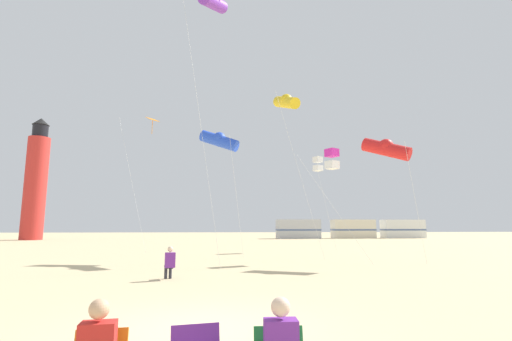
{
  "coord_description": "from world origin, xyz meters",
  "views": [
    {
      "loc": [
        0.38,
        -7.11,
        1.88
      ],
      "look_at": [
        1.8,
        8.93,
        4.3
      ],
      "focal_mm": 25.8,
      "sensor_mm": 36.0,
      "label": 1
    }
  ],
  "objects_px": {
    "lighthouse_distant": "(36,182)",
    "rv_van_cream": "(353,229)",
    "kite_tube_scarlet": "(386,148)",
    "kite_tube_gold": "(286,102)",
    "kite_diamond_orange": "(151,125)",
    "rv_van_white": "(403,229)",
    "kite_flyer_standing": "(170,262)",
    "rv_van_silver": "(298,229)",
    "kite_box_white": "(318,164)",
    "kite_tube_violet": "(213,2)",
    "kite_tube_blue": "(219,140)",
    "kite_box_magenta": "(332,159)"
  },
  "relations": [
    {
      "from": "kite_tube_blue",
      "to": "kite_flyer_standing",
      "type": "bearing_deg",
      "value": -100.92
    },
    {
      "from": "kite_tube_blue",
      "to": "kite_tube_violet",
      "type": "bearing_deg",
      "value": -96.62
    },
    {
      "from": "kite_tube_violet",
      "to": "kite_tube_scarlet",
      "type": "distance_m",
      "value": 12.04
    },
    {
      "from": "kite_tube_violet",
      "to": "kite_box_white",
      "type": "height_order",
      "value": "kite_tube_violet"
    },
    {
      "from": "kite_tube_blue",
      "to": "rv_van_silver",
      "type": "distance_m",
      "value": 35.36
    },
    {
      "from": "kite_diamond_orange",
      "to": "rv_van_white",
      "type": "bearing_deg",
      "value": 37.86
    },
    {
      "from": "kite_flyer_standing",
      "to": "kite_tube_violet",
      "type": "distance_m",
      "value": 14.12
    },
    {
      "from": "kite_tube_blue",
      "to": "kite_box_white",
      "type": "bearing_deg",
      "value": 40.42
    },
    {
      "from": "kite_tube_violet",
      "to": "kite_tube_blue",
      "type": "xyz_separation_m",
      "value": [
        0.39,
        3.33,
        -6.85
      ]
    },
    {
      "from": "kite_diamond_orange",
      "to": "lighthouse_distant",
      "type": "distance_m",
      "value": 30.37
    },
    {
      "from": "kite_box_magenta",
      "to": "kite_diamond_orange",
      "type": "relative_size",
      "value": 0.58
    },
    {
      "from": "kite_flyer_standing",
      "to": "lighthouse_distant",
      "type": "xyz_separation_m",
      "value": [
        -23.75,
        38.77,
        7.22
      ]
    },
    {
      "from": "kite_box_magenta",
      "to": "rv_van_white",
      "type": "xyz_separation_m",
      "value": [
        21.75,
        35.65,
        -4.2
      ]
    },
    {
      "from": "kite_diamond_orange",
      "to": "kite_tube_scarlet",
      "type": "bearing_deg",
      "value": -39.3
    },
    {
      "from": "rv_van_white",
      "to": "rv_van_silver",
      "type": "bearing_deg",
      "value": -178.74
    },
    {
      "from": "kite_box_white",
      "to": "kite_diamond_orange",
      "type": "xyz_separation_m",
      "value": [
        -13.36,
        1.01,
        3.18
      ]
    },
    {
      "from": "kite_tube_gold",
      "to": "rv_van_cream",
      "type": "height_order",
      "value": "kite_tube_gold"
    },
    {
      "from": "rv_van_white",
      "to": "kite_flyer_standing",
      "type": "bearing_deg",
      "value": -126.88
    },
    {
      "from": "kite_box_white",
      "to": "lighthouse_distant",
      "type": "distance_m",
      "value": 40.89
    },
    {
      "from": "kite_tube_blue",
      "to": "kite_tube_scarlet",
      "type": "height_order",
      "value": "kite_tube_blue"
    },
    {
      "from": "kite_diamond_orange",
      "to": "rv_van_white",
      "type": "distance_m",
      "value": 43.54
    },
    {
      "from": "kite_diamond_orange",
      "to": "rv_van_silver",
      "type": "height_order",
      "value": "kite_diamond_orange"
    },
    {
      "from": "kite_tube_scarlet",
      "to": "kite_diamond_orange",
      "type": "height_order",
      "value": "kite_diamond_orange"
    },
    {
      "from": "kite_tube_scarlet",
      "to": "rv_van_cream",
      "type": "height_order",
      "value": "kite_tube_scarlet"
    },
    {
      "from": "kite_box_white",
      "to": "lighthouse_distant",
      "type": "bearing_deg",
      "value": 144.01
    },
    {
      "from": "kite_diamond_orange",
      "to": "rv_van_cream",
      "type": "relative_size",
      "value": 1.63
    },
    {
      "from": "lighthouse_distant",
      "to": "rv_van_cream",
      "type": "distance_m",
      "value": 45.94
    },
    {
      "from": "rv_van_cream",
      "to": "rv_van_white",
      "type": "bearing_deg",
      "value": -0.01
    },
    {
      "from": "lighthouse_distant",
      "to": "rv_van_cream",
      "type": "relative_size",
      "value": 2.58
    },
    {
      "from": "kite_tube_scarlet",
      "to": "lighthouse_distant",
      "type": "distance_m",
      "value": 48.46
    },
    {
      "from": "kite_tube_gold",
      "to": "kite_tube_scarlet",
      "type": "distance_m",
      "value": 7.07
    },
    {
      "from": "kite_tube_violet",
      "to": "lighthouse_distant",
      "type": "height_order",
      "value": "lighthouse_distant"
    },
    {
      "from": "kite_tube_scarlet",
      "to": "rv_van_white",
      "type": "distance_m",
      "value": 42.78
    },
    {
      "from": "kite_box_magenta",
      "to": "kite_box_white",
      "type": "xyz_separation_m",
      "value": [
        1.4,
        8.43,
        1.15
      ]
    },
    {
      "from": "kite_box_white",
      "to": "kite_tube_blue",
      "type": "bearing_deg",
      "value": -139.58
    },
    {
      "from": "kite_flyer_standing",
      "to": "kite_box_magenta",
      "type": "xyz_separation_m",
      "value": [
        7.93,
        6.32,
        4.98
      ]
    },
    {
      "from": "kite_tube_violet",
      "to": "kite_diamond_orange",
      "type": "distance_m",
      "value": 12.74
    },
    {
      "from": "kite_box_magenta",
      "to": "kite_tube_violet",
      "type": "height_order",
      "value": "kite_tube_violet"
    },
    {
      "from": "rv_van_silver",
      "to": "rv_van_cream",
      "type": "distance_m",
      "value": 8.63
    },
    {
      "from": "kite_box_white",
      "to": "rv_van_silver",
      "type": "height_order",
      "value": "kite_box_white"
    },
    {
      "from": "kite_flyer_standing",
      "to": "kite_box_magenta",
      "type": "relative_size",
      "value": 0.19
    },
    {
      "from": "kite_tube_gold",
      "to": "rv_van_white",
      "type": "height_order",
      "value": "kite_tube_gold"
    },
    {
      "from": "rv_van_cream",
      "to": "lighthouse_distant",
      "type": "bearing_deg",
      "value": -178.39
    },
    {
      "from": "kite_box_white",
      "to": "rv_van_white",
      "type": "relative_size",
      "value": 1.13
    },
    {
      "from": "kite_tube_gold",
      "to": "kite_box_white",
      "type": "xyz_separation_m",
      "value": [
        3.63,
        6.52,
        -2.79
      ]
    },
    {
      "from": "kite_flyer_standing",
      "to": "kite_tube_scarlet",
      "type": "relative_size",
      "value": 0.18
    },
    {
      "from": "rv_van_cream",
      "to": "kite_diamond_orange",
      "type": "bearing_deg",
      "value": -136.79
    },
    {
      "from": "kite_box_magenta",
      "to": "kite_tube_scarlet",
      "type": "relative_size",
      "value": 0.95
    },
    {
      "from": "rv_van_silver",
      "to": "kite_box_magenta",
      "type": "bearing_deg",
      "value": -101.29
    },
    {
      "from": "kite_box_magenta",
      "to": "kite_tube_blue",
      "type": "height_order",
      "value": "kite_tube_blue"
    }
  ]
}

